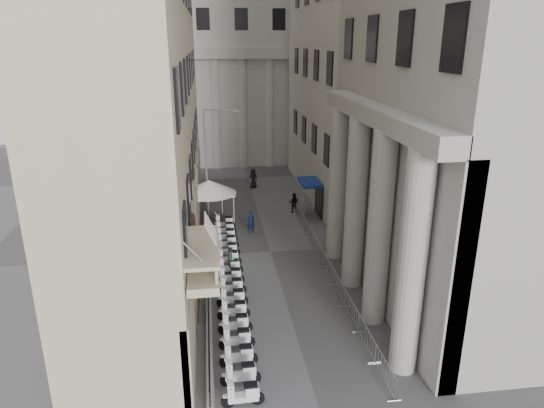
% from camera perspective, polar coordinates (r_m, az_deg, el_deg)
% --- Properties ---
extents(far_building, '(22.00, 10.00, 30.00)m').
position_cam_1_polar(far_building, '(59.47, -3.98, 19.73)').
color(far_building, beige).
rests_on(far_building, ground).
extents(iron_fence, '(0.30, 28.00, 1.40)m').
position_cam_1_polar(iron_fence, '(32.48, -7.52, -6.86)').
color(iron_fence, black).
rests_on(iron_fence, ground).
extents(blue_awning, '(1.60, 3.00, 3.00)m').
position_cam_1_polar(blue_awning, '(40.66, 4.39, -1.37)').
color(blue_awning, navy).
rests_on(blue_awning, ground).
extents(flag, '(1.00, 1.40, 8.20)m').
position_cam_1_polar(flag, '(21.48, -6.39, -21.90)').
color(flag, '#9E0C11').
rests_on(flag, ground).
extents(scooter_0, '(1.42, 0.60, 1.50)m').
position_cam_1_polar(scooter_0, '(21.14, -3.36, -22.60)').
color(scooter_0, silver).
rests_on(scooter_0, ground).
extents(scooter_1, '(1.42, 0.60, 1.50)m').
position_cam_1_polar(scooter_1, '(22.12, -3.63, -20.40)').
color(scooter_1, silver).
rests_on(scooter_1, ground).
extents(scooter_2, '(1.42, 0.60, 1.50)m').
position_cam_1_polar(scooter_2, '(23.13, -3.87, -18.40)').
color(scooter_2, silver).
rests_on(scooter_2, ground).
extents(scooter_3, '(1.42, 0.60, 1.50)m').
position_cam_1_polar(scooter_3, '(24.17, -4.08, -16.56)').
color(scooter_3, silver).
rests_on(scooter_3, ground).
extents(scooter_4, '(1.42, 0.60, 1.50)m').
position_cam_1_polar(scooter_4, '(25.24, -4.27, -14.87)').
color(scooter_4, silver).
rests_on(scooter_4, ground).
extents(scooter_5, '(1.42, 0.60, 1.50)m').
position_cam_1_polar(scooter_5, '(26.32, -4.45, -13.32)').
color(scooter_5, silver).
rests_on(scooter_5, ground).
extents(scooter_6, '(1.42, 0.60, 1.50)m').
position_cam_1_polar(scooter_6, '(27.42, -4.61, -11.90)').
color(scooter_6, silver).
rests_on(scooter_6, ground).
extents(scooter_7, '(1.42, 0.60, 1.50)m').
position_cam_1_polar(scooter_7, '(28.54, -4.75, -10.59)').
color(scooter_7, silver).
rests_on(scooter_7, ground).
extents(scooter_8, '(1.42, 0.60, 1.50)m').
position_cam_1_polar(scooter_8, '(29.67, -4.89, -9.37)').
color(scooter_8, silver).
rests_on(scooter_8, ground).
extents(scooter_9, '(1.42, 0.60, 1.50)m').
position_cam_1_polar(scooter_9, '(30.81, -5.01, -8.25)').
color(scooter_9, silver).
rests_on(scooter_9, ground).
extents(scooter_10, '(1.42, 0.60, 1.50)m').
position_cam_1_polar(scooter_10, '(31.97, -5.12, -7.20)').
color(scooter_10, silver).
rests_on(scooter_10, ground).
extents(scooter_11, '(1.42, 0.60, 1.50)m').
position_cam_1_polar(scooter_11, '(33.13, -5.23, -6.23)').
color(scooter_11, silver).
rests_on(scooter_11, ground).
extents(scooter_12, '(1.42, 0.60, 1.50)m').
position_cam_1_polar(scooter_12, '(34.31, -5.32, -5.33)').
color(scooter_12, silver).
rests_on(scooter_12, ground).
extents(scooter_13, '(1.42, 0.60, 1.50)m').
position_cam_1_polar(scooter_13, '(35.49, -5.41, -4.48)').
color(scooter_13, silver).
rests_on(scooter_13, ground).
extents(scooter_14, '(1.42, 0.60, 1.50)m').
position_cam_1_polar(scooter_14, '(36.68, -5.50, -3.69)').
color(scooter_14, silver).
rests_on(scooter_14, ground).
extents(scooter_15, '(1.42, 0.60, 1.50)m').
position_cam_1_polar(scooter_15, '(37.87, -5.58, -2.95)').
color(scooter_15, silver).
rests_on(scooter_15, ground).
extents(barrier_0, '(0.60, 2.40, 1.10)m').
position_cam_1_polar(barrier_0, '(22.72, 13.04, -19.71)').
color(barrier_0, '#A4A6AB').
rests_on(barrier_0, ground).
extents(barrier_1, '(0.60, 2.40, 1.10)m').
position_cam_1_polar(barrier_1, '(24.59, 10.98, -16.21)').
color(barrier_1, '#A4A6AB').
rests_on(barrier_1, ground).
extents(barrier_2, '(0.60, 2.40, 1.10)m').
position_cam_1_polar(barrier_2, '(26.57, 9.28, -13.20)').
color(barrier_2, '#A4A6AB').
rests_on(barrier_2, ground).
extents(barrier_3, '(0.60, 2.40, 1.10)m').
position_cam_1_polar(barrier_3, '(28.63, 7.85, -10.61)').
color(barrier_3, '#A4A6AB').
rests_on(barrier_3, ground).
extents(barrier_4, '(0.60, 2.40, 1.10)m').
position_cam_1_polar(barrier_4, '(30.75, 6.64, -8.36)').
color(barrier_4, '#A4A6AB').
rests_on(barrier_4, ground).
extents(barrier_5, '(0.60, 2.40, 1.10)m').
position_cam_1_polar(barrier_5, '(32.93, 5.59, -6.41)').
color(barrier_5, '#A4A6AB').
rests_on(barrier_5, ground).
extents(barrier_6, '(0.60, 2.40, 1.10)m').
position_cam_1_polar(barrier_6, '(35.15, 4.69, -4.69)').
color(barrier_6, '#A4A6AB').
rests_on(barrier_6, ground).
extents(barrier_7, '(0.60, 2.40, 1.10)m').
position_cam_1_polar(barrier_7, '(37.41, 3.89, -3.19)').
color(barrier_7, '#A4A6AB').
rests_on(barrier_7, ground).
extents(barrier_8, '(0.60, 2.40, 1.10)m').
position_cam_1_polar(barrier_8, '(39.69, 3.19, -1.85)').
color(barrier_8, '#A4A6AB').
rests_on(barrier_8, ground).
extents(security_tent, '(4.33, 4.33, 3.52)m').
position_cam_1_polar(security_tent, '(38.18, -6.73, 1.87)').
color(security_tent, silver).
rests_on(security_tent, ground).
extents(street_lamp, '(2.85, 0.97, 8.97)m').
position_cam_1_polar(street_lamp, '(38.33, -7.24, 5.71)').
color(street_lamp, gray).
rests_on(street_lamp, ground).
extents(info_kiosk, '(0.27, 0.76, 1.59)m').
position_cam_1_polar(info_kiosk, '(30.68, -4.88, -6.69)').
color(info_kiosk, black).
rests_on(info_kiosk, ground).
extents(pedestrian_a, '(0.69, 0.54, 1.69)m').
position_cam_1_polar(pedestrian_a, '(36.80, -2.52, -2.13)').
color(pedestrian_a, '#0D1834').
rests_on(pedestrian_a, ground).
extents(pedestrian_b, '(0.97, 0.84, 1.72)m').
position_cam_1_polar(pedestrian_b, '(41.09, 2.57, 0.16)').
color(pedestrian_b, black).
rests_on(pedestrian_b, ground).
extents(pedestrian_c, '(1.09, 0.89, 1.93)m').
position_cam_1_polar(pedestrian_c, '(47.96, -2.22, 3.04)').
color(pedestrian_c, black).
rests_on(pedestrian_c, ground).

